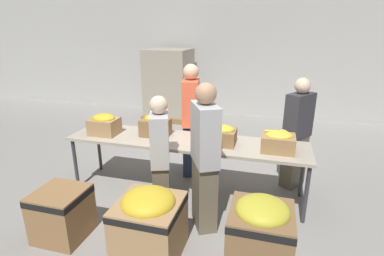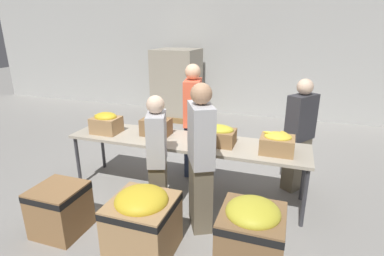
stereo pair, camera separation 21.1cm
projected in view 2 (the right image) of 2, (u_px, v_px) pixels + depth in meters
name	position (u px, v px, depth m)	size (l,w,h in m)	color
ground_plane	(186.00, 191.00, 4.32)	(30.00, 30.00, 0.00)	gray
wall_back	(243.00, 38.00, 7.58)	(16.00, 0.08, 4.00)	#B7B7B2
sorting_table	(185.00, 143.00, 4.09)	(3.26, 0.74, 0.80)	#B2A893
banana_box_0	(106.00, 123.00, 4.31)	(0.39, 0.31, 0.30)	tan
banana_box_1	(156.00, 125.00, 4.21)	(0.40, 0.29, 0.32)	olive
banana_box_2	(218.00, 135.00, 3.88)	(0.45, 0.32, 0.26)	olive
banana_box_3	(277.00, 143.00, 3.62)	(0.40, 0.33, 0.27)	#A37A4C
volunteer_0	(193.00, 121.00, 4.63)	(0.32, 0.51, 1.75)	#2D3856
volunteer_1	(158.00, 159.00, 3.54)	(0.33, 0.46, 1.54)	#6B604C
volunteer_2	(299.00, 136.00, 4.19)	(0.42, 0.48, 1.61)	#6B604C
volunteer_3	(201.00, 160.00, 3.33)	(0.42, 0.51, 1.71)	#6B604C
donation_bin_0	(60.00, 208.00, 3.39)	(0.53, 0.53, 0.56)	olive
donation_bin_1	(143.00, 220.00, 3.05)	(0.64, 0.64, 0.73)	tan
donation_bin_2	(251.00, 239.00, 2.70)	(0.57, 0.57, 0.81)	olive
pallet_stack_0	(177.00, 84.00, 7.67)	(1.15, 1.15, 1.75)	olive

